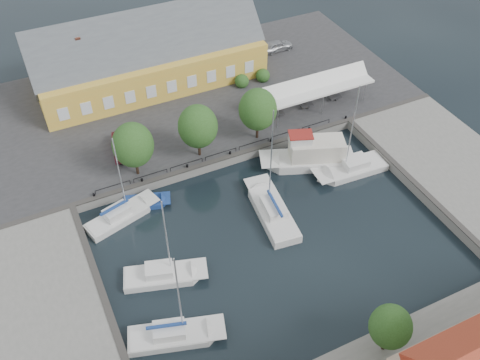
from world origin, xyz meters
The scene contains 17 objects.
ground centered at (0.00, 0.00, 0.00)m, with size 140.00×140.00×0.00m, color black.
north_quay centered at (0.00, 23.00, 0.50)m, with size 56.00×26.00×1.00m, color #2D2D30.
west_quay centered at (-22.00, -2.00, 0.50)m, with size 12.00×24.00×1.00m, color slate.
east_quay centered at (22.00, -2.00, 0.50)m, with size 12.00×24.00×1.00m, color slate.
quay_edge_fittings centered at (0.02, 4.75, 1.06)m, with size 56.00×24.72×0.40m.
warehouse centered at (-2.60, 28.36, 4.43)m, with size 28.56×14.00×9.55m.
tent_canopy centered at (14.00, 14.50, 3.68)m, with size 14.00×4.00×2.83m.
quay_trees centered at (-2.00, 12.00, 4.88)m, with size 18.20×4.20×6.30m.
car_silver centered at (16.26, 28.09, 1.78)m, with size 1.83×4.55×1.55m, color #A8AAAF.
car_red centered at (-9.51, 16.19, 1.78)m, with size 1.65×4.74×1.56m, color #56131F.
center_sailboat centered at (1.38, 1.52, 0.36)m, with size 3.78×9.49×12.67m.
trawler centered at (8.81, 6.46, 1.02)m, with size 10.71×6.56×5.00m.
east_boat_a centered at (12.10, 3.50, 0.26)m, with size 8.45×3.19×11.74m.
west_boat_a centered at (-12.28, 7.45, 0.27)m, with size 7.89×4.21×10.31m.
west_boat_c centered at (-10.93, -1.13, 0.26)m, with size 7.73×4.43×10.21m.
west_boat_d centered at (-12.15, -7.11, 0.27)m, with size 8.16×4.53×10.67m.
launch_nw centered at (-9.41, 8.40, 0.09)m, with size 5.06×3.22×0.88m.
Camera 1 is at (-17.15, -29.87, 38.86)m, focal length 40.00 mm.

